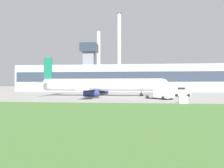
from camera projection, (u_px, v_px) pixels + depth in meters
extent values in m
plane|color=#999691|center=(106.00, 96.00, 51.10)|extent=(400.00, 400.00, 0.00)
cube|color=#4C7A38|center=(33.00, 126.00, 14.81)|extent=(240.00, 37.00, 0.06)
cube|color=#9EA3AD|center=(118.00, 79.00, 88.37)|extent=(79.56, 15.87, 10.16)
cube|color=#2D3847|center=(117.00, 77.00, 80.43)|extent=(77.97, 0.16, 3.66)
cube|color=slate|center=(89.00, 72.00, 89.65)|extent=(4.43, 4.43, 15.92)
cube|color=#283342|center=(89.00, 48.00, 89.64)|extent=(6.65, 6.65, 3.55)
cylinder|color=beige|center=(99.00, 60.00, 121.95)|extent=(2.02, 2.02, 32.62)
cylinder|color=#4C4C51|center=(99.00, 30.00, 121.94)|extent=(2.33, 2.33, 0.61)
cylinder|color=beige|center=(119.00, 51.00, 121.74)|extent=(2.19, 2.19, 42.02)
cylinder|color=#4C4C51|center=(119.00, 13.00, 121.72)|extent=(2.51, 2.51, 0.66)
cylinder|color=white|center=(102.00, 85.00, 52.21)|extent=(28.40, 2.91, 2.91)
sphere|color=white|center=(163.00, 85.00, 50.69)|extent=(2.76, 2.76, 2.76)
cone|color=white|center=(45.00, 85.00, 53.74)|extent=(3.20, 2.76, 2.76)
cube|color=#146647|center=(48.00, 68.00, 53.67)|extent=(2.04, 0.24, 5.24)
cube|color=white|center=(41.00, 83.00, 49.56)|extent=(1.03, 8.28, 0.20)
cube|color=white|center=(54.00, 83.00, 57.79)|extent=(1.03, 8.28, 0.20)
cube|color=white|center=(90.00, 88.00, 44.93)|extent=(2.29, 13.80, 0.36)
cube|color=white|center=(101.00, 87.00, 59.81)|extent=(2.29, 13.80, 0.36)
cylinder|color=navy|center=(91.00, 93.00, 44.72)|extent=(3.12, 1.58, 1.58)
cylinder|color=navy|center=(103.00, 91.00, 59.96)|extent=(3.12, 1.58, 1.58)
cylinder|color=#59595B|center=(141.00, 91.00, 51.22)|extent=(0.20, 0.20, 1.57)
sphere|color=black|center=(141.00, 95.00, 51.23)|extent=(0.81, 0.81, 0.81)
cylinder|color=#59595B|center=(89.00, 91.00, 50.48)|extent=(0.20, 0.20, 1.57)
sphere|color=black|center=(89.00, 95.00, 50.48)|extent=(0.81, 0.81, 0.81)
cylinder|color=#59595B|center=(92.00, 91.00, 54.56)|extent=(0.20, 0.20, 1.57)
sphere|color=black|center=(92.00, 94.00, 54.56)|extent=(0.81, 0.81, 0.81)
cube|color=white|center=(181.00, 92.00, 50.95)|extent=(3.95, 2.06, 1.26)
cube|color=black|center=(181.00, 89.00, 50.94)|extent=(1.41, 1.39, 0.50)
sphere|color=black|center=(188.00, 95.00, 49.95)|extent=(0.70, 0.70, 0.70)
sphere|color=black|center=(186.00, 95.00, 51.76)|extent=(0.70, 0.70, 0.70)
sphere|color=black|center=(176.00, 95.00, 50.13)|extent=(0.70, 0.70, 0.70)
sphere|color=black|center=(175.00, 95.00, 51.94)|extent=(0.70, 0.70, 0.70)
cube|color=gray|center=(152.00, 95.00, 43.71)|extent=(3.00, 2.99, 0.91)
cube|color=silver|center=(164.00, 93.00, 41.05)|extent=(3.95, 4.16, 1.91)
sphere|color=black|center=(155.00, 96.00, 44.39)|extent=(0.70, 0.70, 0.70)
sphere|color=black|center=(148.00, 97.00, 43.28)|extent=(0.70, 0.70, 0.70)
sphere|color=black|center=(171.00, 98.00, 40.85)|extent=(0.70, 0.70, 0.70)
sphere|color=black|center=(163.00, 98.00, 39.74)|extent=(0.70, 0.70, 0.70)
cylinder|color=#23283D|center=(163.00, 95.00, 47.69)|extent=(0.43, 0.43, 0.86)
cylinder|color=#F2A514|center=(163.00, 92.00, 47.69)|extent=(0.54, 0.54, 0.68)
sphere|color=tan|center=(163.00, 90.00, 47.69)|extent=(0.23, 0.23, 0.23)
cube|color=black|center=(153.00, 98.00, 45.76)|extent=(0.63, 0.63, 0.03)
cone|color=orange|center=(153.00, 97.00, 45.76)|extent=(0.45, 0.45, 0.51)
cube|color=silver|center=(183.00, 100.00, 32.41)|extent=(1.22, 0.84, 1.16)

